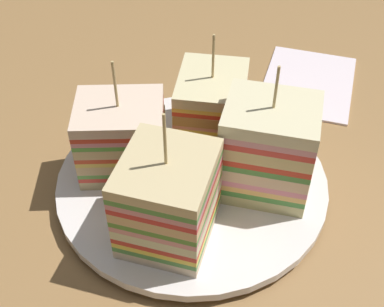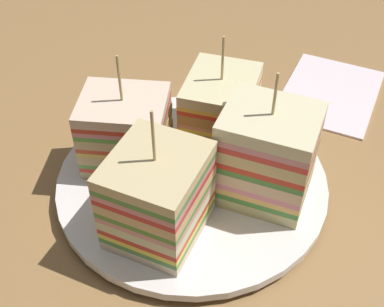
# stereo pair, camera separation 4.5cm
# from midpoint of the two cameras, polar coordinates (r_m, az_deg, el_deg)

# --- Properties ---
(ground_plane) EXTENTS (0.93, 0.94, 0.02)m
(ground_plane) POSITION_cam_midpoint_polar(r_m,az_deg,el_deg) (0.49, -2.64, -4.73)
(ground_plane) COLOR olive
(plate) EXTENTS (0.25, 0.25, 0.02)m
(plate) POSITION_cam_midpoint_polar(r_m,az_deg,el_deg) (0.48, -2.71, -3.27)
(plate) COLOR white
(plate) RESTS_ON ground_plane
(sandwich_wedge_0) EXTENTS (0.09, 0.09, 0.13)m
(sandwich_wedge_0) POSITION_cam_midpoint_polar(r_m,az_deg,el_deg) (0.40, -5.91, -5.21)
(sandwich_wedge_0) COLOR beige
(sandwich_wedge_0) RESTS_ON plate
(sandwich_wedge_1) EXTENTS (0.08, 0.09, 0.13)m
(sandwich_wedge_1) POSITION_cam_midpoint_polar(r_m,az_deg,el_deg) (0.44, 5.46, 0.43)
(sandwich_wedge_1) COLOR #CFC584
(sandwich_wedge_1) RESTS_ON plate
(sandwich_wedge_2) EXTENTS (0.08, 0.07, 0.11)m
(sandwich_wedge_2) POSITION_cam_midpoint_polar(r_m,az_deg,el_deg) (0.50, -0.42, 5.11)
(sandwich_wedge_2) COLOR #D1C582
(sandwich_wedge_2) RESTS_ON plate
(sandwich_wedge_3) EXTENTS (0.07, 0.08, 0.12)m
(sandwich_wedge_3) POSITION_cam_midpoint_polar(r_m,az_deg,el_deg) (0.47, -10.52, 1.67)
(sandwich_wedge_3) COLOR #CFB681
(sandwich_wedge_3) RESTS_ON plate
(chip_pile) EXTENTS (0.08, 0.06, 0.03)m
(chip_pile) POSITION_cam_midpoint_polar(r_m,az_deg,el_deg) (0.48, -1.57, -0.49)
(chip_pile) COLOR #E2C16D
(chip_pile) RESTS_ON plate
(napkin) EXTENTS (0.16, 0.13, 0.01)m
(napkin) POSITION_cam_midpoint_polar(r_m,az_deg,el_deg) (0.62, 10.80, 7.77)
(napkin) COLOR silver
(napkin) RESTS_ON ground_plane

